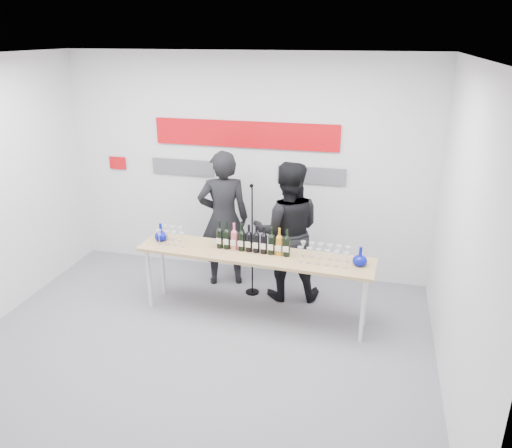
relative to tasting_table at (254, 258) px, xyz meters
name	(u,v)px	position (x,y,z in m)	size (l,w,h in m)	color
ground	(200,345)	(-0.43, -0.73, -0.76)	(5.00, 5.00, 0.00)	slate
back_wall	(246,167)	(-0.43, 1.27, 0.74)	(5.00, 0.04, 3.00)	silver
signage	(241,145)	(-0.49, 1.24, 1.04)	(3.38, 0.02, 0.79)	red
tasting_table	(254,258)	(0.00, 0.00, 0.00)	(2.78, 0.70, 0.83)	tan
wine_bottles	(253,239)	(-0.02, 0.04, 0.23)	(0.89, 0.12, 0.33)	black
decanter_left	(161,232)	(-1.19, 0.10, 0.17)	(0.16, 0.16, 0.21)	#071090
decanter_right	(360,256)	(1.20, -0.03, 0.17)	(0.16, 0.16, 0.21)	#071090
glasses_left	(171,236)	(-1.03, 0.05, 0.15)	(0.36, 0.24, 0.18)	silver
glasses_right	(324,254)	(0.81, -0.04, 0.15)	(0.57, 0.25, 0.18)	silver
presenter_left	(224,219)	(-0.60, 0.77, 0.15)	(0.67, 0.44, 1.83)	black
presenter_right	(287,232)	(0.28, 0.59, 0.13)	(0.87, 0.68, 1.78)	black
mic_stand	(252,261)	(-0.16, 0.54, -0.31)	(0.17, 0.17, 1.50)	black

